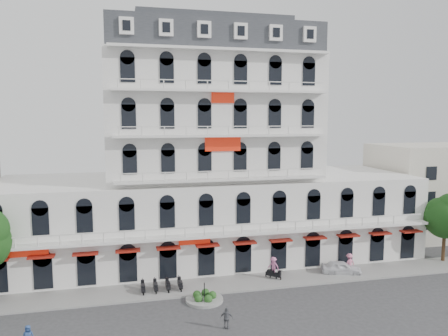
% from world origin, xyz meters
% --- Properties ---
extents(ground, '(120.00, 120.00, 0.00)m').
position_xyz_m(ground, '(0.00, 0.00, 0.00)').
color(ground, '#38383A').
rests_on(ground, ground).
extents(sidewalk, '(53.00, 4.00, 0.16)m').
position_xyz_m(sidewalk, '(0.00, 9.00, 0.08)').
color(sidewalk, gray).
rests_on(sidewalk, ground).
extents(main_building, '(45.00, 15.00, 25.80)m').
position_xyz_m(main_building, '(0.00, 18.00, 9.96)').
color(main_building, silver).
rests_on(main_building, ground).
extents(flank_building_east, '(14.00, 10.00, 12.00)m').
position_xyz_m(flank_building_east, '(30.00, 20.00, 6.00)').
color(flank_building_east, beige).
rests_on(flank_building_east, ground).
extents(traffic_island, '(3.20, 3.20, 1.60)m').
position_xyz_m(traffic_island, '(-3.00, 6.00, 0.26)').
color(traffic_island, gray).
rests_on(traffic_island, ground).
extents(parked_scooter_row, '(4.40, 1.80, 1.10)m').
position_xyz_m(parked_scooter_row, '(-6.35, 8.80, 0.00)').
color(parked_scooter_row, black).
rests_on(parked_scooter_row, ground).
extents(tree_east_inner, '(4.40, 4.37, 7.57)m').
position_xyz_m(tree_east_inner, '(24.05, 9.98, 5.21)').
color(tree_east_inner, '#382314').
rests_on(tree_east_inner, ground).
extents(parked_car, '(4.22, 2.72, 1.34)m').
position_xyz_m(parked_car, '(11.48, 9.15, 0.67)').
color(parked_car, white).
rests_on(parked_car, ground).
extents(rider_center, '(1.31, 1.30, 2.27)m').
position_xyz_m(rider_center, '(4.36, 9.28, 1.21)').
color(rider_center, black).
rests_on(rider_center, ground).
extents(pedestrian_left, '(0.78, 0.53, 1.56)m').
position_xyz_m(pedestrian_left, '(-16.03, 1.35, 0.78)').
color(pedestrian_left, navy).
rests_on(pedestrian_left, ground).
extents(pedestrian_mid, '(1.04, 0.72, 1.64)m').
position_xyz_m(pedestrian_mid, '(-2.32, 0.80, 0.82)').
color(pedestrian_mid, '#5A5C62').
rests_on(pedestrian_mid, ground).
extents(pedestrian_right, '(1.36, 0.95, 1.92)m').
position_xyz_m(pedestrian_right, '(12.55, 9.50, 0.96)').
color(pedestrian_right, pink).
rests_on(pedestrian_right, ground).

